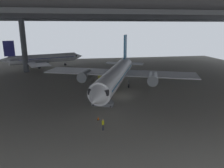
{
  "coord_description": "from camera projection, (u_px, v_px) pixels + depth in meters",
  "views": [
    {
      "loc": [
        -8.44,
        -42.05,
        13.86
      ],
      "look_at": [
        -1.22,
        -0.49,
        2.6
      ],
      "focal_mm": 34.47,
      "sensor_mm": 36.0,
      "label": 1
    }
  ],
  "objects": [
    {
      "name": "hangar_structure",
      "position": [
        107.0,
        14.0,
        53.73
      ],
      "size": [
        121.0,
        99.0,
        17.54
      ],
      "color": "#4C4F54",
      "rests_on": "ground_plane"
    },
    {
      "name": "boarding_stairs",
      "position": [
        102.0,
        102.0,
        38.96
      ],
      "size": [
        4.48,
        2.87,
        4.72
      ],
      "color": "slate",
      "rests_on": "ground_plane"
    },
    {
      "name": "baggage_tug",
      "position": [
        100.0,
        77.0,
        59.45
      ],
      "size": [
        1.6,
        2.37,
        0.9
      ],
      "color": "yellow",
      "rests_on": "ground_plane"
    },
    {
      "name": "traffic_cone_orange",
      "position": [
        98.0,
        118.0,
        32.93
      ],
      "size": [
        0.36,
        0.36,
        0.6
      ],
      "color": "black",
      "rests_on": "ground_plane"
    },
    {
      "name": "crew_worker_by_stairs",
      "position": [
        112.0,
        93.0,
        43.04
      ],
      "size": [
        0.41,
        0.42,
        1.73
      ],
      "color": "#232838",
      "rests_on": "ground_plane"
    },
    {
      "name": "crew_worker_near_nose",
      "position": [
        103.0,
        124.0,
        29.53
      ],
      "size": [
        0.36,
        0.5,
        1.67
      ],
      "color": "#232838",
      "rests_on": "ground_plane"
    },
    {
      "name": "airplane_distant",
      "position": [
        42.0,
        59.0,
        74.85
      ],
      "size": [
        28.65,
        28.44,
        9.54
      ],
      "color": "white",
      "rests_on": "ground_plane"
    },
    {
      "name": "airplane_main",
      "position": [
        116.0,
        75.0,
        48.0
      ],
      "size": [
        36.12,
        36.23,
        11.76
      ],
      "color": "white",
      "rests_on": "ground_plane"
    },
    {
      "name": "ground_plane",
      "position": [
        117.0,
        95.0,
        44.99
      ],
      "size": [
        110.0,
        110.0,
        0.0
      ],
      "primitive_type": "plane",
      "color": "gray"
    }
  ]
}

